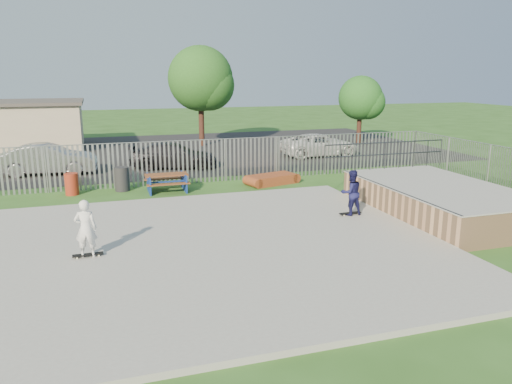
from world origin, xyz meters
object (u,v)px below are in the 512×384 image
object	(u,v)px
trash_bin_grey	(122,179)
tree_right	(360,98)
skater_white	(86,229)
skater_navy	(351,193)
car_silver	(48,159)
trash_bin_red	(72,184)
picnic_table	(167,182)
tree_mid	(200,79)
car_dark	(174,155)
funbox	(272,179)
car_white	(320,145)

from	to	relation	value
trash_bin_grey	tree_right	xyz separation A→B (m)	(17.27, 10.39, 2.72)
skater_white	skater_navy	bearing A→B (deg)	-162.53
car_silver	trash_bin_red	bearing A→B (deg)	-160.21
picnic_table	trash_bin_grey	size ratio (longest dim) A/B	1.75
tree_mid	skater_navy	xyz separation A→B (m)	(1.25, -19.41, -3.66)
trash_bin_red	car_silver	world-z (taller)	car_silver
trash_bin_red	tree_mid	size ratio (longest dim) A/B	0.13
car_dark	skater_navy	xyz separation A→B (m)	(4.42, -11.48, 0.25)
tree_right	car_dark	bearing A→B (deg)	-158.03
funbox	tree_right	world-z (taller)	tree_right
car_dark	car_white	size ratio (longest dim) A/B	0.95
car_white	tree_mid	xyz separation A→B (m)	(-5.97, 6.65, 3.91)
picnic_table	car_dark	distance (m)	5.43
trash_bin_grey	car_dark	bearing A→B (deg)	57.43
picnic_table	car_silver	world-z (taller)	car_silver
skater_navy	skater_white	size ratio (longest dim) A/B	1.00
skater_white	car_silver	bearing A→B (deg)	-74.02
tree_right	skater_white	world-z (taller)	tree_right
tree_right	trash_bin_red	bearing A→B (deg)	-151.48
tree_right	skater_navy	world-z (taller)	tree_right
trash_bin_red	car_silver	distance (m)	5.05
car_silver	tree_mid	size ratio (longest dim) A/B	0.68
car_silver	tree_mid	world-z (taller)	tree_mid
trash_bin_red	skater_navy	distance (m)	11.60
funbox	trash_bin_grey	world-z (taller)	trash_bin_grey
skater_navy	skater_white	bearing A→B (deg)	8.08
car_dark	trash_bin_red	bearing A→B (deg)	146.85
skater_white	funbox	bearing A→B (deg)	-128.45
car_silver	picnic_table	bearing A→B (deg)	-131.37
car_dark	tree_mid	xyz separation A→B (m)	(3.17, 7.93, 3.91)
car_white	tree_mid	world-z (taller)	tree_mid
car_dark	car_white	xyz separation A→B (m)	(9.14, 1.29, 0.00)
funbox	car_silver	xyz separation A→B (m)	(-9.95, 5.43, 0.57)
car_dark	tree_right	bearing A→B (deg)	-54.56
picnic_table	car_silver	distance (m)	7.50
car_white	skater_white	size ratio (longest dim) A/B	3.05
funbox	car_dark	size ratio (longest dim) A/B	0.51
tree_right	car_silver	bearing A→B (deg)	-164.72
funbox	car_dark	distance (m)	6.46
picnic_table	car_white	distance (m)	12.20
picnic_table	tree_mid	bearing A→B (deg)	72.61
trash_bin_red	skater_white	world-z (taller)	skater_white
car_silver	skater_navy	bearing A→B (deg)	-132.04
car_silver	car_white	xyz separation A→B (m)	(15.38, 1.13, -0.09)
trash_bin_grey	car_white	xyz separation A→B (m)	(12.08, 5.90, 0.17)
trash_bin_red	car_white	size ratio (longest dim) A/B	0.19
car_silver	tree_right	bearing A→B (deg)	-69.25
car_silver	tree_right	xyz separation A→B (m)	(20.57, 5.62, 2.46)
car_white	funbox	bearing A→B (deg)	139.37
tree_mid	skater_navy	distance (m)	19.79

